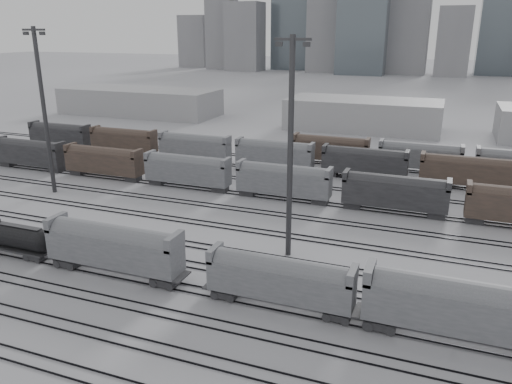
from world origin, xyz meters
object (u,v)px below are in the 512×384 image
(hopper_car_a, at_px, (114,245))
(hopper_car_c, at_px, (461,306))
(hopper_car_b, at_px, (280,278))
(light_mast_c, at_px, (290,145))

(hopper_car_a, bearing_deg, hopper_car_c, 0.00)
(hopper_car_a, height_order, hopper_car_b, hopper_car_a)
(hopper_car_c, bearing_deg, hopper_car_a, 180.00)
(hopper_car_a, height_order, light_mast_c, light_mast_c)
(hopper_car_a, distance_m, hopper_car_c, 34.84)
(hopper_car_b, relative_size, hopper_car_c, 0.89)
(hopper_car_a, bearing_deg, hopper_car_b, 0.00)
(hopper_car_a, relative_size, hopper_car_b, 1.11)
(hopper_car_a, xyz_separation_m, hopper_car_c, (34.84, 0.00, 0.07))
(hopper_car_b, distance_m, hopper_car_c, 15.98)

